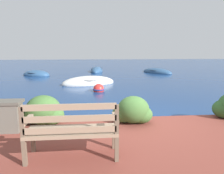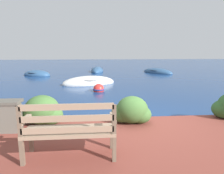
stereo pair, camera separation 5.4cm
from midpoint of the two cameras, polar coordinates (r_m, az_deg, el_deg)
The scene contains 9 objects.
ground_plane at distance 5.29m, azimuth 7.51°, elevation -10.72°, with size 80.00×80.00×0.00m.
park_bench at distance 3.21m, azimuth -11.55°, elevation -11.64°, with size 1.43×0.48×0.93m.
hedge_clump_far_left at distance 4.90m, azimuth -19.13°, elevation -6.63°, with size 0.99×0.71×0.67m.
hedge_clump_left at distance 4.73m, azimuth 5.91°, elevation -6.92°, with size 0.93×0.67×0.63m.
rowboat_nearest at distance 11.51m, azimuth -6.51°, elevation 1.14°, with size 3.25×2.00×0.84m.
rowboat_mid at distance 16.44m, azimuth -20.56°, elevation 3.28°, with size 2.60×2.12×0.76m.
rowboat_far at distance 17.73m, azimuth 12.99°, elevation 4.12°, with size 2.62×3.28×0.70m.
rowboat_outer at distance 18.42m, azimuth -4.18°, elevation 4.60°, with size 1.33×3.08×0.78m.
mooring_buoy at distance 9.48m, azimuth -3.67°, elevation -0.66°, with size 0.58×0.58×0.52m.
Camera 2 is at (-1.06, -4.83, 1.89)m, focal length 32.00 mm.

